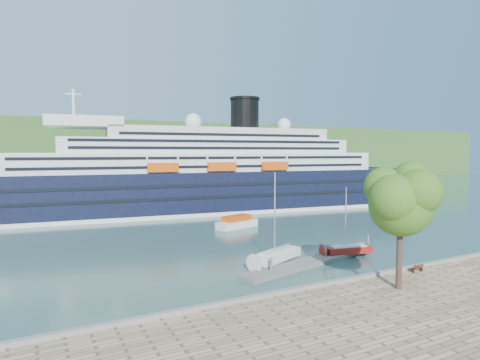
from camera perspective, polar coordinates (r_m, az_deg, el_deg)
ground at (r=40.29m, az=17.86°, el=-14.20°), size 400.00×400.00×0.00m
far_hillside at (r=173.98m, az=-18.35°, el=3.65°), size 400.00×50.00×24.00m
quay_coping at (r=39.81m, az=18.11°, el=-12.70°), size 220.00×0.50×0.30m
cruise_ship at (r=83.50m, az=-6.62°, el=3.73°), size 108.91×28.14×24.21m
park_bench at (r=42.67m, az=23.83°, el=-11.32°), size 1.35×0.57×0.86m
promenade_tree at (r=35.95m, az=21.83°, el=-5.37°), size 6.98×6.98×11.56m
floating_pontoon at (r=46.55m, az=10.35°, el=-11.30°), size 19.90×6.76×0.44m
sailboat_white_near at (r=44.58m, az=5.34°, el=-5.79°), size 7.78×4.91×9.77m
sailboat_red at (r=49.52m, az=15.22°, el=-6.00°), size 6.38×3.00×7.95m
tender_launch at (r=66.28m, az=-0.44°, el=-5.93°), size 7.87×4.55×2.06m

